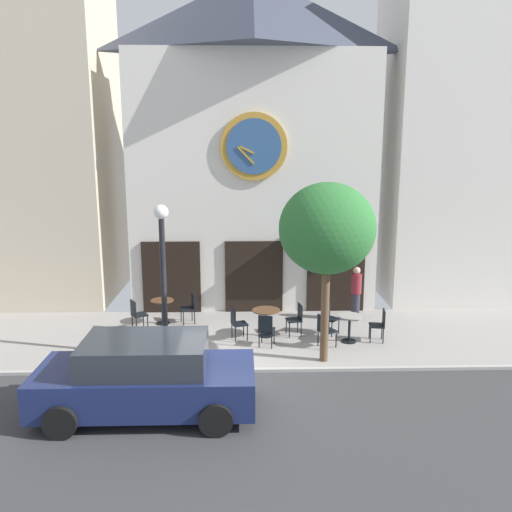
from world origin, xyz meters
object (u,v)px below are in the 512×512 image
at_px(cafe_table_near_door, 266,317).
at_px(cafe_chair_by_entrance, 237,321).
at_px(cafe_chair_near_lamp, 297,317).
at_px(cafe_chair_corner, 328,316).
at_px(cafe_table_center, 162,307).
at_px(cafe_chair_facing_wall, 325,328).
at_px(cafe_chair_under_awning, 266,328).
at_px(cafe_table_center_right, 349,324).
at_px(parked_car_navy, 146,377).
at_px(pedestrian_maroon, 356,293).
at_px(street_tree, 327,229).
at_px(cafe_chair_near_tree, 380,323).
at_px(cafe_chair_facing_street, 137,313).
at_px(cafe_chair_outer, 190,306).
at_px(street_lamp, 164,282).

distance_m(cafe_table_near_door, cafe_chair_by_entrance, 0.87).
distance_m(cafe_chair_near_lamp, cafe_chair_corner, 0.92).
bearing_deg(cafe_table_center, cafe_chair_facing_wall, -24.00).
relative_size(cafe_table_center, cafe_chair_by_entrance, 0.82).
distance_m(cafe_table_center, cafe_chair_under_awning, 3.60).
distance_m(cafe_table_near_door, cafe_chair_under_awning, 0.82).
height_order(cafe_table_center_right, parked_car_navy, parked_car_navy).
relative_size(cafe_chair_near_lamp, parked_car_navy, 0.21).
height_order(cafe_chair_under_awning, pedestrian_maroon, pedestrian_maroon).
xyz_separation_m(cafe_chair_under_awning, cafe_chair_facing_wall, (1.55, -0.08, 0.00)).
relative_size(street_tree, cafe_table_center, 6.00).
bearing_deg(cafe_chair_near_tree, cafe_chair_facing_street, 170.96).
height_order(cafe_chair_under_awning, cafe_chair_by_entrance, same).
relative_size(cafe_chair_corner, pedestrian_maroon, 0.54).
relative_size(cafe_chair_outer, cafe_chair_facing_wall, 1.00).
xyz_separation_m(cafe_chair_near_tree, cafe_chair_facing_wall, (-1.56, -0.40, 0.00)).
bearing_deg(cafe_chair_by_entrance, cafe_chair_corner, 9.44).
xyz_separation_m(cafe_table_center_right, cafe_chair_corner, (-0.47, 0.67, 0.01)).
height_order(cafe_table_center_right, pedestrian_maroon, pedestrian_maroon).
xyz_separation_m(cafe_chair_near_lamp, pedestrian_maroon, (1.93, 1.26, 0.33)).
bearing_deg(cafe_chair_corner, street_tree, -102.26).
bearing_deg(cafe_chair_near_tree, street_lamp, -170.78).
bearing_deg(cafe_table_center_right, pedestrian_maroon, 73.10).
height_order(street_lamp, cafe_chair_facing_street, street_lamp).
bearing_deg(cafe_chair_near_tree, cafe_chair_near_lamp, 166.12).
distance_m(street_lamp, parked_car_navy, 3.09).
xyz_separation_m(street_tree, cafe_chair_corner, (0.42, 1.92, -2.79)).
bearing_deg(cafe_chair_facing_street, cafe_table_center_right, -10.40).
distance_m(cafe_table_near_door, cafe_chair_facing_street, 3.76).
bearing_deg(cafe_chair_outer, parked_car_navy, -93.77).
bearing_deg(parked_car_navy, cafe_table_center, 94.94).
bearing_deg(cafe_chair_near_lamp, street_tree, -74.73).
bearing_deg(cafe_chair_near_tree, cafe_chair_facing_wall, -165.58).
xyz_separation_m(cafe_table_center_right, cafe_chair_under_awning, (-2.28, -0.31, 0.01)).
bearing_deg(cafe_chair_corner, cafe_table_center_right, -55.08).
height_order(cafe_table_center, cafe_chair_outer, cafe_chair_outer).
bearing_deg(cafe_chair_by_entrance, street_tree, -34.38).
relative_size(street_lamp, street_tree, 0.87).
bearing_deg(cafe_chair_facing_street, street_tree, -24.81).
bearing_deg(cafe_chair_under_awning, cafe_table_center_right, 7.74).
height_order(cafe_chair_under_awning, cafe_chair_near_lamp, same).
height_order(cafe_chair_near_lamp, parked_car_navy, parked_car_navy).
bearing_deg(street_tree, cafe_table_center_right, 54.65).
distance_m(street_lamp, cafe_table_center_right, 5.14).
distance_m(cafe_table_center_right, cafe_chair_facing_street, 6.06).
height_order(cafe_chair_corner, cafe_chair_by_entrance, same).
bearing_deg(pedestrian_maroon, cafe_chair_corner, -131.76).
distance_m(cafe_chair_facing_street, pedestrian_maroon, 6.56).
xyz_separation_m(street_lamp, cafe_table_near_door, (2.60, 1.41, -1.40)).
bearing_deg(cafe_table_center, pedestrian_maroon, 1.66).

